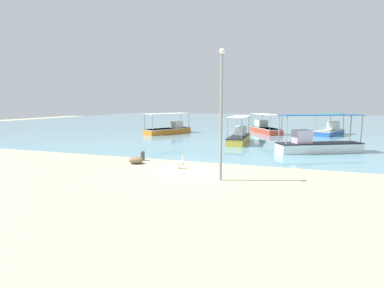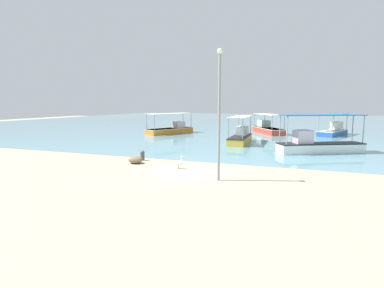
{
  "view_description": "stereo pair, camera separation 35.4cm",
  "coord_description": "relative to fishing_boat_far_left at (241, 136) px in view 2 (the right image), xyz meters",
  "views": [
    {
      "loc": [
        5.79,
        -15.79,
        3.92
      ],
      "look_at": [
        -1.35,
        4.74,
        0.94
      ],
      "focal_mm": 28.0,
      "sensor_mm": 36.0,
      "label": 1
    },
    {
      "loc": [
        6.13,
        -15.67,
        3.92
      ],
      "look_at": [
        -1.35,
        4.74,
        0.94
      ],
      "focal_mm": 28.0,
      "sensor_mm": 36.0,
      "label": 2
    }
  ],
  "objects": [
    {
      "name": "ground",
      "position": [
        -0.51,
        -13.7,
        -0.63
      ],
      "size": [
        120.0,
        120.0,
        0.0
      ],
      "primitive_type": "plane",
      "color": "#9C9B7B"
    },
    {
      "name": "harbor_water",
      "position": [
        -0.51,
        34.3,
        -0.63
      ],
      "size": [
        110.0,
        90.0,
        0.0
      ],
      "primitive_type": "cube",
      "color": "#5F8E9C",
      "rests_on": "ground"
    },
    {
      "name": "fishing_boat_far_left",
      "position": [
        0.0,
        0.0,
        0.0
      ],
      "size": [
        1.81,
        6.04,
        2.61
      ],
      "color": "gold",
      "rests_on": "harbor_water"
    },
    {
      "name": "fishing_boat_center",
      "position": [
        9.36,
        11.13,
        -0.03
      ],
      "size": [
        3.98,
        6.15,
        2.6
      ],
      "color": "#3060AF",
      "rests_on": "harbor_water"
    },
    {
      "name": "fishing_boat_outer",
      "position": [
        -10.32,
        6.16,
        -0.04
      ],
      "size": [
        4.64,
        6.78,
        2.6
      ],
      "color": "orange",
      "rests_on": "harbor_water"
    },
    {
      "name": "fishing_boat_near_right",
      "position": [
        6.94,
        -3.94,
        0.05
      ],
      "size": [
        6.76,
        4.52,
        3.01
      ],
      "color": "white",
      "rests_on": "harbor_water"
    },
    {
      "name": "fishing_boat_near_left",
      "position": [
        1.41,
        10.99,
        -0.0
      ],
      "size": [
        4.82,
        6.75,
        2.48
      ],
      "color": "#C1402A",
      "rests_on": "harbor_water"
    },
    {
      "name": "pelican",
      "position": [
        -1.16,
        -13.13,
        -0.25
      ],
      "size": [
        0.81,
        0.35,
        0.8
      ],
      "color": "#E0997A",
      "rests_on": "ground"
    },
    {
      "name": "lamp_post",
      "position": [
        1.75,
        -14.89,
        3.01
      ],
      "size": [
        0.28,
        0.28,
        6.55
      ],
      "color": "gray",
      "rests_on": "ground"
    },
    {
      "name": "mooring_bollard",
      "position": [
        -4.58,
        -11.48,
        -0.26
      ],
      "size": [
        0.3,
        0.3,
        0.69
      ],
      "color": "#47474C",
      "rests_on": "ground"
    },
    {
      "name": "net_pile",
      "position": [
        -4.48,
        -12.57,
        -0.4
      ],
      "size": [
        0.96,
        0.82,
        0.46
      ],
      "primitive_type": "ellipsoid",
      "color": "brown",
      "rests_on": "ground"
    }
  ]
}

